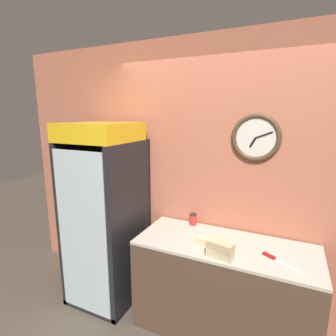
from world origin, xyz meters
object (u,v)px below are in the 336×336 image
Objects in this scene: sandwich_stack_middle at (221,246)px; chefs_knife at (276,260)px; beverage_cooler at (108,205)px; condiment_jar at (193,219)px; sandwich_flat_left at (209,242)px; sandwich_stack_bottom at (220,254)px.

sandwich_stack_middle is 0.74× the size of chefs_knife.
beverage_cooler is 16.01× the size of condiment_jar.
sandwich_stack_bottom is at bearing -47.51° from sandwich_flat_left.
chefs_knife is at bearing 20.29° from sandwich_stack_bottom.
sandwich_stack_middle is at bearing -47.51° from sandwich_flat_left.
sandwich_flat_left is 1.89× the size of condiment_jar.
chefs_knife is (1.67, -0.10, -0.16)m from beverage_cooler.
beverage_cooler is 1.69m from chefs_knife.
sandwich_flat_left is at bearing 132.49° from sandwich_stack_bottom.
sandwich_stack_bottom is at bearing -159.71° from chefs_knife.
sandwich_flat_left is 0.76× the size of chefs_knife.
sandwich_stack_middle is at bearing -50.95° from condiment_jar.
beverage_cooler is at bearing 176.55° from chefs_knife.
sandwich_stack_middle is 0.44m from chefs_knife.
sandwich_stack_bottom is 0.20m from sandwich_flat_left.
condiment_jar is at bearing 129.05° from sandwich_stack_middle.
beverage_cooler is at bearing 168.90° from sandwich_stack_middle.
beverage_cooler reaches higher than sandwich_stack_middle.
chefs_knife is (0.40, 0.15, -0.03)m from sandwich_stack_bottom.
sandwich_stack_bottom is 0.99× the size of sandwich_stack_middle.
chefs_knife is at bearing 0.03° from sandwich_flat_left.
beverage_cooler is 1.15m from sandwich_flat_left.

